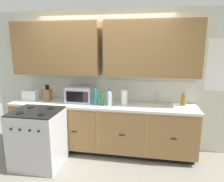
% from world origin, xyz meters
% --- Properties ---
extents(ground_plane, '(8.36, 8.36, 0.00)m').
position_xyz_m(ground_plane, '(0.00, 0.00, 0.00)').
color(ground_plane, gray).
extents(wall_unit, '(4.55, 0.40, 2.59)m').
position_xyz_m(wall_unit, '(0.00, 0.50, 1.68)').
color(wall_unit, silver).
rests_on(wall_unit, ground_plane).
extents(counter_run, '(3.38, 0.64, 0.92)m').
position_xyz_m(counter_run, '(0.00, 0.30, 0.47)').
color(counter_run, black).
rests_on(counter_run, ground_plane).
extents(stove_range, '(0.76, 0.68, 0.95)m').
position_xyz_m(stove_range, '(-0.92, -0.33, 0.47)').
color(stove_range, '#B7B7BC').
rests_on(stove_range, ground_plane).
extents(microwave, '(0.48, 0.37, 0.28)m').
position_xyz_m(microwave, '(-0.42, 0.36, 1.06)').
color(microwave, '#B7B7BC').
rests_on(microwave, counter_run).
extents(toaster, '(0.28, 0.18, 0.19)m').
position_xyz_m(toaster, '(-1.40, 0.33, 1.02)').
color(toaster, white).
rests_on(toaster, counter_run).
extents(knife_block, '(0.11, 0.14, 0.31)m').
position_xyz_m(knife_block, '(-1.05, 0.33, 1.04)').
color(knife_block, olive).
rests_on(knife_block, counter_run).
extents(sink_faucet, '(0.02, 0.02, 0.20)m').
position_xyz_m(sink_faucet, '(1.01, 0.51, 1.02)').
color(sink_faucet, '#B2B5BA').
rests_on(sink_faucet, counter_run).
extents(paper_towel_roll, '(0.12, 0.12, 0.26)m').
position_xyz_m(paper_towel_roll, '(0.42, 0.33, 1.05)').
color(paper_towel_roll, white).
rests_on(paper_towel_roll, counter_run).
extents(bottle_amber, '(0.08, 0.08, 0.22)m').
position_xyz_m(bottle_amber, '(1.45, 0.46, 1.03)').
color(bottle_amber, '#9E6619').
rests_on(bottle_amber, counter_run).
extents(bottle_green, '(0.07, 0.07, 0.25)m').
position_xyz_m(bottle_green, '(0.03, 0.21, 1.05)').
color(bottle_green, '#237A38').
rests_on(bottle_green, counter_run).
extents(bottle_teal, '(0.07, 0.07, 0.34)m').
position_xyz_m(bottle_teal, '(-0.09, 0.20, 1.09)').
color(bottle_teal, '#1E707A').
rests_on(bottle_teal, counter_run).
extents(bottle_clear, '(0.08, 0.08, 0.29)m').
position_xyz_m(bottle_clear, '(0.17, 0.22, 1.07)').
color(bottle_clear, silver).
rests_on(bottle_clear, counter_run).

